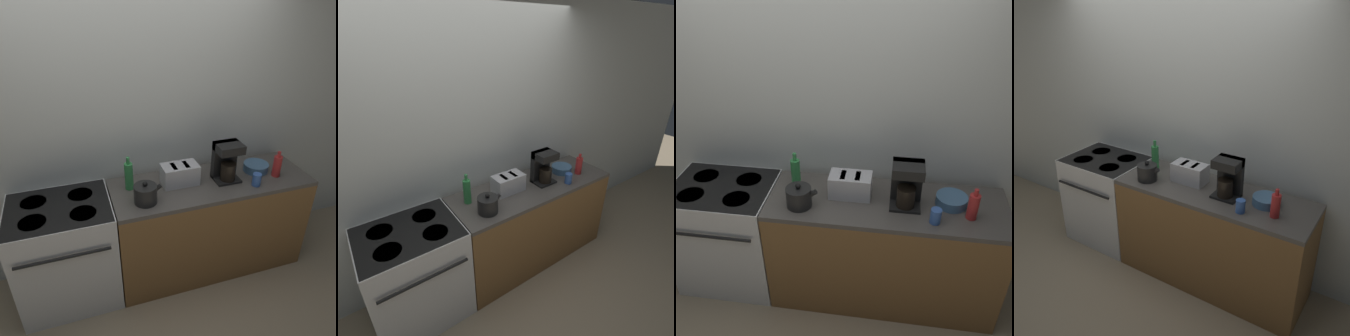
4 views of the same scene
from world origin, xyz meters
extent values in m
plane|color=tan|center=(0.00, 0.00, 0.00)|extent=(12.00, 12.00, 0.00)
cube|color=silver|center=(0.00, 0.66, 1.30)|extent=(8.00, 0.05, 2.60)
cube|color=silver|center=(-0.64, 0.30, 0.46)|extent=(0.77, 0.60, 0.91)
cube|color=black|center=(-0.64, 0.30, 0.90)|extent=(0.76, 0.59, 0.02)
cylinder|color=black|center=(-0.81, 0.18, 0.91)|extent=(0.19, 0.19, 0.01)
cylinder|color=black|center=(-0.47, 0.18, 0.91)|extent=(0.19, 0.19, 0.01)
cylinder|color=black|center=(-0.81, 0.43, 0.91)|extent=(0.19, 0.19, 0.01)
cylinder|color=black|center=(-0.47, 0.43, 0.91)|extent=(0.19, 0.19, 0.01)
cylinder|color=black|center=(-0.64, -0.03, 0.71)|extent=(0.66, 0.02, 0.02)
cube|color=brown|center=(0.60, 0.29, 0.44)|extent=(1.69, 0.59, 0.88)
cube|color=#514C47|center=(0.60, 0.29, 0.90)|extent=(1.69, 0.59, 0.04)
cylinder|color=black|center=(0.00, 0.17, 0.98)|extent=(0.18, 0.18, 0.14)
sphere|color=black|center=(0.00, 0.17, 1.08)|extent=(0.04, 0.04, 0.04)
cylinder|color=black|center=(0.08, 0.17, 1.01)|extent=(0.10, 0.04, 0.08)
cube|color=#BCBCC1|center=(0.33, 0.34, 1.00)|extent=(0.30, 0.17, 0.17)
cube|color=black|center=(0.28, 0.34, 1.08)|extent=(0.04, 0.12, 0.01)
cube|color=black|center=(0.39, 0.34, 1.08)|extent=(0.04, 0.12, 0.01)
cube|color=black|center=(0.72, 0.27, 0.92)|extent=(0.21, 0.18, 0.02)
cube|color=black|center=(0.72, 0.33, 1.08)|extent=(0.21, 0.06, 0.33)
cube|color=black|center=(0.72, 0.27, 1.21)|extent=(0.21, 0.18, 0.07)
cylinder|color=black|center=(0.72, 0.25, 1.01)|extent=(0.13, 0.13, 0.15)
cylinder|color=#B72828|center=(1.16, 0.20, 1.00)|extent=(0.07, 0.07, 0.18)
cylinder|color=#B72828|center=(1.16, 0.20, 1.12)|extent=(0.03, 0.03, 0.05)
cylinder|color=#338C47|center=(-0.08, 0.39, 1.03)|extent=(0.07, 0.07, 0.23)
cylinder|color=#338C47|center=(-0.08, 0.39, 1.17)|extent=(0.03, 0.03, 0.06)
cylinder|color=#3860B2|center=(0.92, 0.12, 0.97)|extent=(0.07, 0.07, 0.10)
cylinder|color=teal|center=(1.04, 0.33, 0.95)|extent=(0.22, 0.22, 0.07)
camera|label=1|loc=(-0.46, -1.81, 2.36)|focal=35.00mm
camera|label=2|loc=(-0.91, -1.41, 2.26)|focal=28.00mm
camera|label=3|loc=(0.61, -1.83, 2.51)|focal=40.00mm
camera|label=4|loc=(1.87, -2.15, 2.42)|focal=40.00mm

